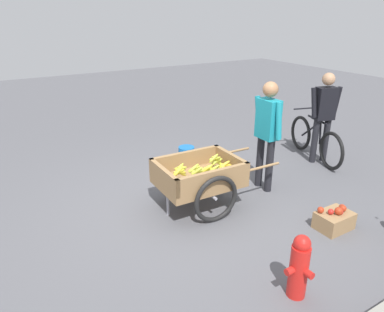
{
  "coord_description": "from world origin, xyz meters",
  "views": [
    {
      "loc": [
        2.28,
        3.85,
        2.55
      ],
      "look_at": [
        -0.05,
        0.04,
        0.75
      ],
      "focal_mm": 33.93,
      "sensor_mm": 36.0,
      "label": 1
    }
  ],
  "objects_px": {
    "apple_crate": "(334,219)",
    "bicycle": "(315,140)",
    "vendor_person": "(267,127)",
    "plastic_bucket": "(186,153)",
    "fire_hydrant": "(299,267)",
    "cyclist_person": "(324,110)",
    "fruit_cart": "(199,178)"
  },
  "relations": [
    {
      "from": "bicycle",
      "to": "apple_crate",
      "type": "xyz_separation_m",
      "value": [
        1.6,
        1.74,
        -0.23
      ]
    },
    {
      "from": "fire_hydrant",
      "to": "plastic_bucket",
      "type": "relative_size",
      "value": 2.32
    },
    {
      "from": "cyclist_person",
      "to": "apple_crate",
      "type": "distance_m",
      "value": 2.38
    },
    {
      "from": "bicycle",
      "to": "plastic_bucket",
      "type": "bearing_deg",
      "value": -29.22
    },
    {
      "from": "vendor_person",
      "to": "plastic_bucket",
      "type": "xyz_separation_m",
      "value": [
        0.44,
        -1.58,
        -0.86
      ]
    },
    {
      "from": "cyclist_person",
      "to": "apple_crate",
      "type": "height_order",
      "value": "cyclist_person"
    },
    {
      "from": "bicycle",
      "to": "plastic_bucket",
      "type": "height_order",
      "value": "bicycle"
    },
    {
      "from": "vendor_person",
      "to": "apple_crate",
      "type": "xyz_separation_m",
      "value": [
        -0.0,
        1.31,
        -0.86
      ]
    },
    {
      "from": "cyclist_person",
      "to": "plastic_bucket",
      "type": "bearing_deg",
      "value": -32.8
    },
    {
      "from": "fruit_cart",
      "to": "plastic_bucket",
      "type": "relative_size",
      "value": 5.8
    },
    {
      "from": "vendor_person",
      "to": "cyclist_person",
      "type": "distance_m",
      "value": 1.59
    },
    {
      "from": "vendor_person",
      "to": "fire_hydrant",
      "type": "xyz_separation_m",
      "value": [
        1.26,
        1.89,
        -0.65
      ]
    },
    {
      "from": "fire_hydrant",
      "to": "apple_crate",
      "type": "xyz_separation_m",
      "value": [
        -1.26,
        -0.58,
        -0.21
      ]
    },
    {
      "from": "vendor_person",
      "to": "apple_crate",
      "type": "height_order",
      "value": "vendor_person"
    },
    {
      "from": "vendor_person",
      "to": "plastic_bucket",
      "type": "relative_size",
      "value": 5.66
    },
    {
      "from": "apple_crate",
      "to": "bicycle",
      "type": "bearing_deg",
      "value": -132.64
    },
    {
      "from": "fire_hydrant",
      "to": "plastic_bucket",
      "type": "xyz_separation_m",
      "value": [
        -0.82,
        -3.46,
        -0.21
      ]
    },
    {
      "from": "fruit_cart",
      "to": "plastic_bucket",
      "type": "distance_m",
      "value": 1.73
    },
    {
      "from": "fruit_cart",
      "to": "vendor_person",
      "type": "relative_size",
      "value": 1.02
    },
    {
      "from": "fruit_cart",
      "to": "fire_hydrant",
      "type": "xyz_separation_m",
      "value": [
        0.12,
        1.92,
        -0.11
      ]
    },
    {
      "from": "bicycle",
      "to": "plastic_bucket",
      "type": "distance_m",
      "value": 2.35
    },
    {
      "from": "cyclist_person",
      "to": "fruit_cart",
      "type": "bearing_deg",
      "value": 5.4
    },
    {
      "from": "vendor_person",
      "to": "plastic_bucket",
      "type": "bearing_deg",
      "value": -74.52
    },
    {
      "from": "bicycle",
      "to": "fire_hydrant",
      "type": "xyz_separation_m",
      "value": [
        2.87,
        2.32,
        -0.02
      ]
    },
    {
      "from": "apple_crate",
      "to": "cyclist_person",
      "type": "bearing_deg",
      "value": -134.34
    },
    {
      "from": "fruit_cart",
      "to": "vendor_person",
      "type": "height_order",
      "value": "vendor_person"
    },
    {
      "from": "bicycle",
      "to": "apple_crate",
      "type": "distance_m",
      "value": 2.38
    },
    {
      "from": "cyclist_person",
      "to": "vendor_person",
      "type": "bearing_deg",
      "value": 10.41
    },
    {
      "from": "bicycle",
      "to": "cyclist_person",
      "type": "xyz_separation_m",
      "value": [
        0.04,
        0.15,
        0.6
      ]
    },
    {
      "from": "fruit_cart",
      "to": "plastic_bucket",
      "type": "xyz_separation_m",
      "value": [
        -0.7,
        -1.54,
        -0.31
      ]
    },
    {
      "from": "fire_hydrant",
      "to": "apple_crate",
      "type": "height_order",
      "value": "fire_hydrant"
    },
    {
      "from": "bicycle",
      "to": "cyclist_person",
      "type": "distance_m",
      "value": 0.61
    }
  ]
}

